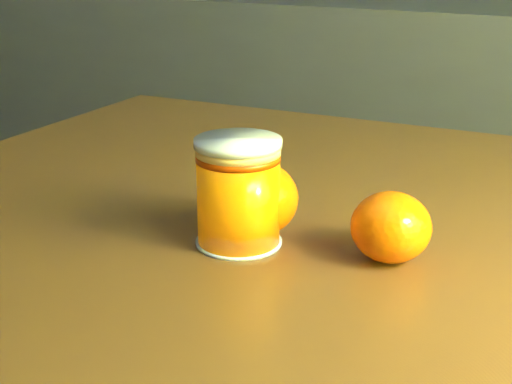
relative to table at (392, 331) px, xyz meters
The scene contains 5 objects.
kitchen_counter 1.45m from the table, 124.15° to the left, with size 3.15×0.60×0.90m, color #48494D.
table is the anchor object (origin of this frame).
juice_glass 0.21m from the table, 138.91° to the right, with size 0.07×0.07×0.09m.
orange_front 0.19m from the table, 146.68° to the right, with size 0.07×0.07×0.07m, color #FB6405.
orange_back 0.15m from the table, 78.57° to the right, with size 0.06×0.06×0.06m, color #FB6405.
Camera 1 is at (0.98, -0.30, 1.04)m, focal length 50.00 mm.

